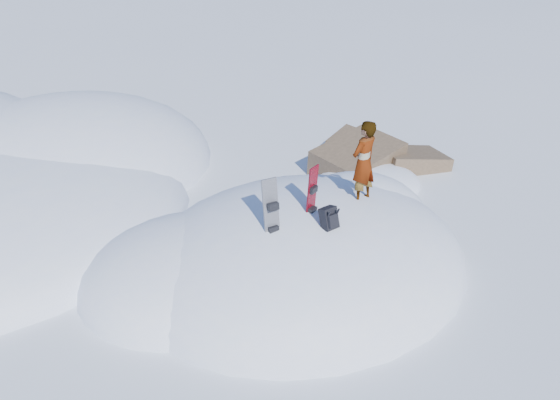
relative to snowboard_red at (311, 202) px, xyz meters
name	(u,v)px	position (x,y,z in m)	size (l,w,h in m)	color
ground	(303,266)	(0.00, 0.28, -1.66)	(120.00, 120.00, 0.00)	white
snow_mound	(290,263)	(-0.17, 0.52, -1.66)	(8.00, 6.00, 3.00)	white
rock_outcrop	(368,175)	(3.72, 3.29, -1.65)	(4.68, 4.41, 1.68)	brown
snowboard_red	(311,202)	(0.00, 0.00, 0.00)	(0.31, 0.27, 1.50)	#B90920
snowboard_dark	(272,220)	(-0.92, -0.19, -0.05)	(0.31, 0.25, 1.59)	black
backpack	(330,218)	(0.03, -0.60, -0.06)	(0.34, 0.39, 0.48)	black
gear_pile	(234,344)	(-2.17, -1.29, -1.56)	(0.79, 0.63, 0.21)	black
person	(364,162)	(1.23, 0.14, 0.51)	(0.62, 0.41, 1.70)	slate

